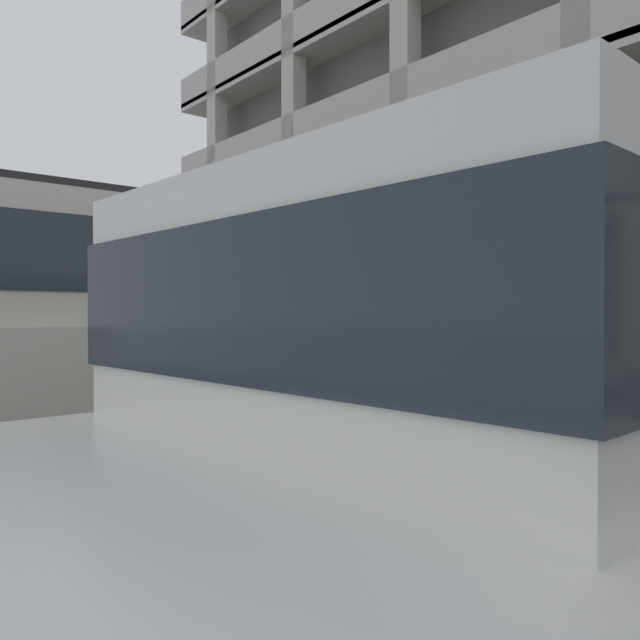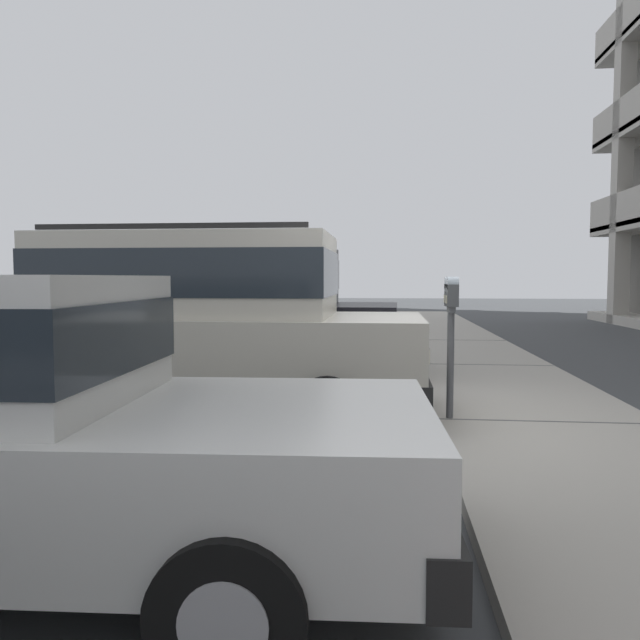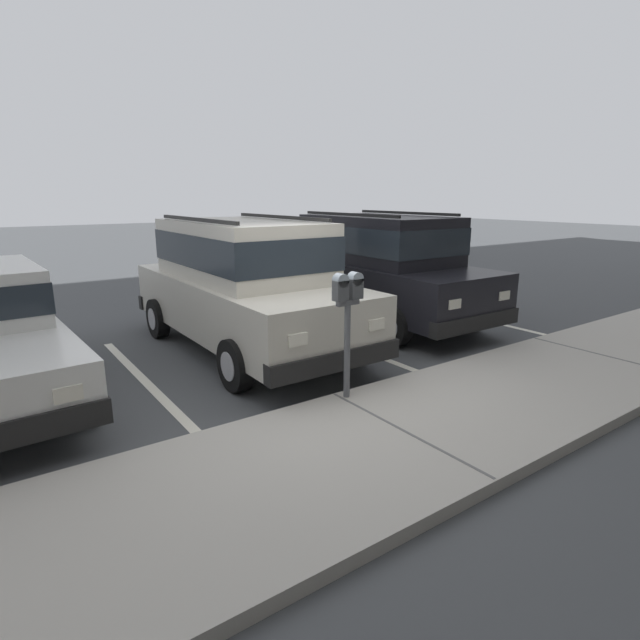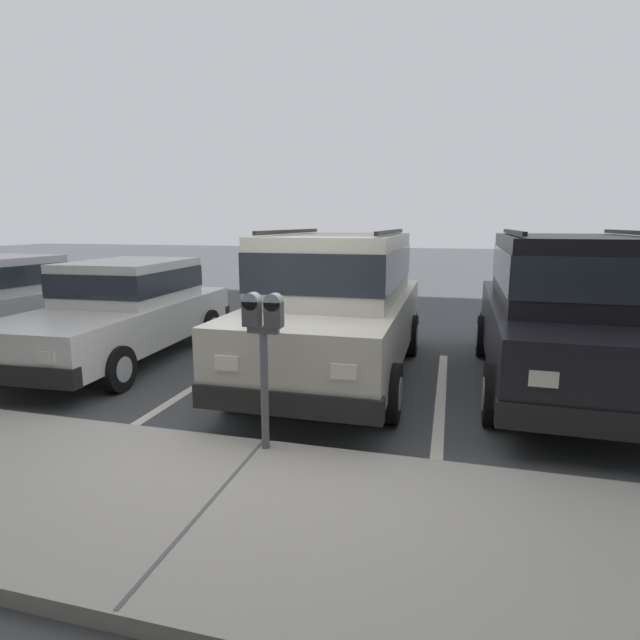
# 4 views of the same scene
# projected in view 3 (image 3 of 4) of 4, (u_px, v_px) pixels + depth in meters

# --- Properties ---
(ground_plane) EXTENTS (80.00, 80.00, 0.10)m
(ground_plane) POSITION_uv_depth(u_px,v_px,m) (323.00, 402.00, 5.94)
(ground_plane) COLOR #444749
(sidewalk) EXTENTS (40.00, 2.20, 0.12)m
(sidewalk) POSITION_uv_depth(u_px,v_px,m) (401.00, 435.00, 4.88)
(sidewalk) COLOR #ADA89E
(sidewalk) RESTS_ON ground_plane
(parking_stall_lines) EXTENTS (12.73, 4.80, 0.01)m
(parking_stall_lines) POSITION_uv_depth(u_px,v_px,m) (154.00, 390.00, 6.16)
(parking_stall_lines) COLOR silver
(parking_stall_lines) RESTS_ON ground_plane
(silver_suv) EXTENTS (2.04, 4.79, 2.03)m
(silver_suv) POSITION_uv_depth(u_px,v_px,m) (244.00, 280.00, 7.56)
(silver_suv) COLOR beige
(silver_suv) RESTS_ON ground_plane
(red_sedan) EXTENTS (2.09, 4.82, 2.03)m
(red_sedan) POSITION_uv_depth(u_px,v_px,m) (378.00, 264.00, 9.36)
(red_sedan) COLOR black
(red_sedan) RESTS_ON ground_plane
(parking_meter_near) EXTENTS (0.35, 0.12, 1.42)m
(parking_meter_near) POSITION_uv_depth(u_px,v_px,m) (348.00, 306.00, 5.40)
(parking_meter_near) COLOR #595B60
(parking_meter_near) RESTS_ON sidewalk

